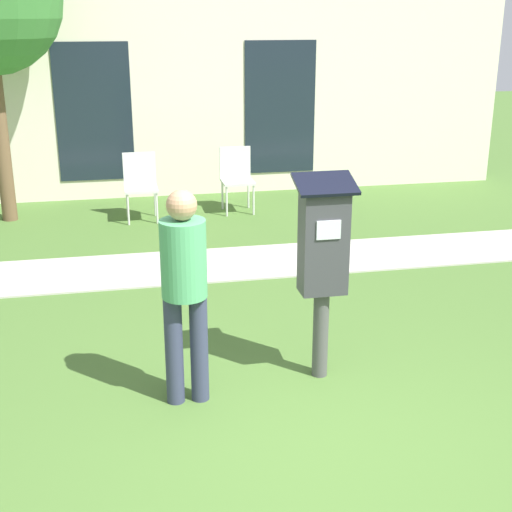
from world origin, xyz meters
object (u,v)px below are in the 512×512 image
at_px(person_standing, 184,282).
at_px(outdoor_chair_left, 140,181).
at_px(parking_meter, 323,252).
at_px(outdoor_chair_middle, 236,174).

height_order(person_standing, outdoor_chair_left, person_standing).
xyz_separation_m(parking_meter, outdoor_chair_middle, (0.22, 4.95, -0.49)).
xyz_separation_m(person_standing, outdoor_chair_middle, (1.27, 5.13, -0.40)).
relative_size(person_standing, outdoor_chair_middle, 1.76).
xyz_separation_m(parking_meter, person_standing, (-1.05, -0.18, -0.09)).
distance_m(parking_meter, outdoor_chair_left, 4.95).
bearing_deg(person_standing, parking_meter, 46.57).
bearing_deg(parking_meter, outdoor_chair_left, 103.33).
relative_size(outdoor_chair_left, outdoor_chair_middle, 1.00).
xyz_separation_m(parking_meter, outdoor_chair_left, (-1.13, 4.79, -0.49)).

